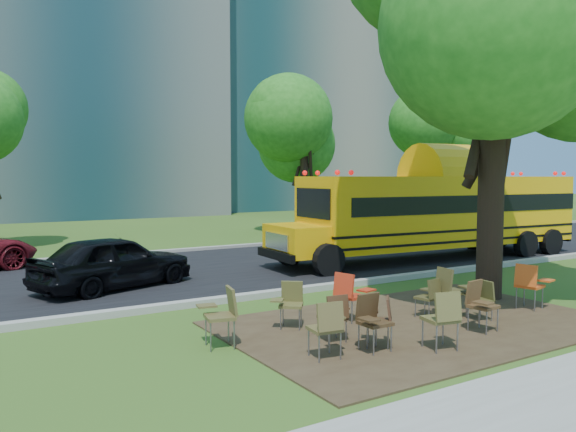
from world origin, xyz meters
TOP-DOWN VIEW (x-y plane):
  - ground at (0.00, 0.00)m, footprint 160.00×160.00m
  - dirt_patch at (1.00, -0.50)m, footprint 7.00×4.50m
  - asphalt_road at (0.00, 7.00)m, footprint 80.00×8.00m
  - kerb_near at (0.00, 3.00)m, footprint 80.00×0.25m
  - kerb_far at (0.00, 11.10)m, footprint 80.00×0.25m
  - building_right at (24.00, 38.00)m, footprint 30.00×16.00m
  - bg_tree_3 at (8.00, 14.00)m, footprint 5.60×5.60m
  - bg_tree_4 at (16.00, 13.00)m, footprint 5.00×5.00m
  - main_tree at (3.89, 0.28)m, footprint 7.20×7.20m
  - school_bus at (7.58, 5.16)m, footprint 11.22×3.16m
  - chair_0 at (-1.60, -1.27)m, footprint 0.64×0.53m
  - chair_1 at (-1.01, -0.66)m, footprint 0.58×0.48m
  - chair_2 at (-0.51, -1.20)m, footprint 0.56×0.70m
  - chair_3 at (-0.79, -1.29)m, footprint 0.58×0.53m
  - chair_4 at (0.17, -1.87)m, footprint 0.72×0.57m
  - chair_5 at (1.52, -1.43)m, footprint 0.60×0.60m
  - chair_6 at (2.16, -0.93)m, footprint 0.45×0.55m
  - chair_7 at (3.68, -0.89)m, footprint 0.67×0.64m
  - chair_8 at (-2.62, 0.16)m, footprint 0.56×0.71m
  - chair_9 at (-1.15, 0.50)m, footprint 0.72×0.57m
  - chair_10 at (-0.01, 0.26)m, footprint 0.68×0.64m
  - chair_11 at (1.47, -0.31)m, footprint 0.53×0.53m
  - chair_12 at (1.85, -0.48)m, footprint 0.57×0.70m
  - black_car at (-2.90, 5.71)m, footprint 4.19×2.79m

SIDE VIEW (x-z plane):
  - ground at x=0.00m, z-range 0.00..0.00m
  - dirt_patch at x=1.00m, z-range 0.00..0.03m
  - asphalt_road at x=0.00m, z-range 0.00..0.04m
  - kerb_near at x=0.00m, z-range 0.00..0.14m
  - kerb_far at x=0.00m, z-range 0.00..0.14m
  - chair_6 at x=2.16m, z-range 0.09..0.86m
  - chair_11 at x=1.47m, z-range 0.09..0.88m
  - chair_2 at x=-0.51m, z-range 0.10..0.91m
  - chair_1 at x=-1.01m, z-range 0.10..0.92m
  - chair_9 at x=-1.15m, z-range 0.10..0.94m
  - chair_3 at x=-0.79m, z-range 0.11..1.00m
  - chair_0 at x=-1.60m, z-range 0.11..1.01m
  - chair_5 at x=1.52m, z-range 0.11..1.01m
  - chair_10 at x=-0.01m, z-range 0.11..1.05m
  - chair_7 at x=3.68m, z-range 0.11..1.06m
  - chair_8 at x=-2.62m, z-range 0.11..1.07m
  - chair_4 at x=0.17m, z-range 0.11..1.08m
  - chair_12 at x=1.85m, z-range 0.11..1.09m
  - black_car at x=-2.90m, z-range 0.00..1.32m
  - school_bus at x=7.58m, z-range 0.21..2.92m
  - bg_tree_4 at x=16.00m, z-range 0.92..7.77m
  - bg_tree_3 at x=8.00m, z-range 1.11..8.95m
  - main_tree at x=3.89m, z-range 1.16..10.70m
  - building_right at x=24.00m, z-range 0.00..25.00m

